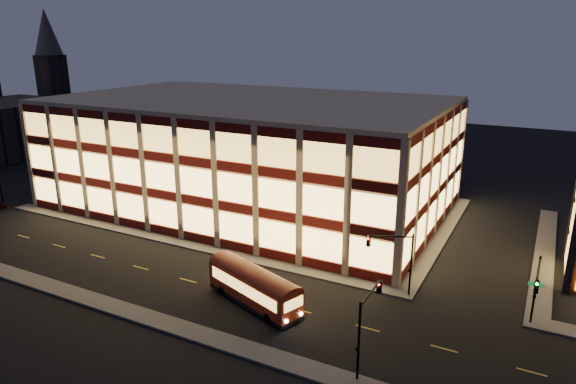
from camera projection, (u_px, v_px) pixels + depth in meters
The scene contains 12 objects.
ground at pixel (193, 250), 55.90m from camera, with size 200.00×200.00×0.00m, color black.
sidewalk_office_south at pixel (178, 241), 58.05m from camera, with size 54.00×2.00×0.15m, color #514F4C.
sidewalk_office_east at pixel (441, 234), 60.08m from camera, with size 2.00×30.00×0.15m, color #514F4C.
sidewalk_tower_west at pixel (545, 252), 55.21m from camera, with size 2.00×30.00×0.15m, color #514F4C.
sidewalk_near at pixel (101, 303), 44.87m from camera, with size 100.00×2.00×0.15m, color #514F4C.
office_building at pixel (251, 152), 69.36m from camera, with size 50.45×30.45×14.50m.
church_tower at pixel (55, 95), 118.10m from camera, with size 5.00×5.00×18.00m, color #2D2621.
church_spire at pixel (46, 32), 113.96m from camera, with size 6.00×6.00×10.00m, color #4C473F.
traffic_signal_far at pixel (396, 253), 45.05m from camera, with size 3.79×1.87×6.00m.
traffic_signal_right at pixel (536, 286), 39.32m from camera, with size 1.20×4.37×6.00m.
traffic_signal_near at pixel (367, 317), 34.93m from camera, with size 0.32×4.45×6.00m.
trolley_bus at pixel (254, 285), 44.23m from camera, with size 10.23×5.77×3.38m.
Camera 1 is at (33.04, -40.86, 22.59)m, focal length 32.00 mm.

